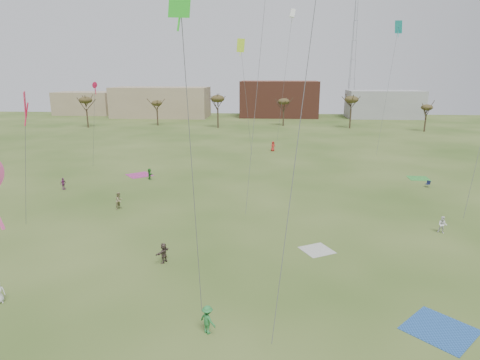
{
  "coord_description": "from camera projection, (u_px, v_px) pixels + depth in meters",
  "views": [
    {
      "loc": [
        2.69,
        -22.43,
        14.66
      ],
      "look_at": [
        0.0,
        12.0,
        5.5
      ],
      "focal_mm": 30.29,
      "sensor_mm": 36.0,
      "label": 1
    }
  ],
  "objects": [
    {
      "name": "ground",
      "position": [
        225.0,
        312.0,
        25.57
      ],
      "size": [
        260.0,
        260.0,
        0.0
      ],
      "primitive_type": "plane",
      "color": "#2C4716",
      "rests_on": "ground"
    },
    {
      "name": "flyer_near_center",
      "position": [
        208.0,
        320.0,
        23.34
      ],
      "size": [
        1.29,
        1.18,
        1.74
      ],
      "primitive_type": "imported",
      "rotation": [
        0.0,
        0.0,
        2.52
      ],
      "color": "#277737",
      "rests_on": "ground"
    },
    {
      "name": "spectator_fore_b",
      "position": [
        119.0,
        201.0,
        44.86
      ],
      "size": [
        0.98,
        1.11,
        1.89
      ],
      "primitive_type": "imported",
      "rotation": [
        0.0,
        0.0,
        1.23
      ],
      "color": "#90855B",
      "rests_on": "ground"
    },
    {
      "name": "spectator_fore_c",
      "position": [
        164.0,
        253.0,
        32.12
      ],
      "size": [
        1.06,
        1.6,
        1.65
      ],
      "primitive_type": "imported",
      "rotation": [
        0.0,
        0.0,
        4.3
      ],
      "color": "#504039",
      "rests_on": "ground"
    },
    {
      "name": "spectator_mid_d",
      "position": [
        63.0,
        184.0,
        52.32
      ],
      "size": [
        0.63,
        0.99,
        1.57
      ],
      "primitive_type": "imported",
      "rotation": [
        0.0,
        0.0,
        1.28
      ],
      "color": "#873877",
      "rests_on": "ground"
    },
    {
      "name": "spectator_mid_e",
      "position": [
        442.0,
        225.0,
        38.05
      ],
      "size": [
        0.98,
        0.9,
        1.63
      ],
      "primitive_type": "imported",
      "rotation": [
        0.0,
        0.0,
        5.84
      ],
      "color": "white",
      "rests_on": "ground"
    },
    {
      "name": "flyer_far_a",
      "position": [
        150.0,
        174.0,
        57.25
      ],
      "size": [
        1.23,
        1.5,
        1.61
      ],
      "primitive_type": "imported",
      "rotation": [
        0.0,
        0.0,
        2.17
      ],
      "color": "#2A7727",
      "rests_on": "ground"
    },
    {
      "name": "flyer_far_b",
      "position": [
        273.0,
        146.0,
        78.13
      ],
      "size": [
        1.1,
        0.99,
        1.88
      ],
      "primitive_type": "imported",
      "rotation": [
        0.0,
        0.0,
        0.54
      ],
      "color": "red",
      "rests_on": "ground"
    },
    {
      "name": "blanket_blue",
      "position": [
        440.0,
        330.0,
        23.83
      ],
      "size": [
        4.95,
        4.95,
        0.03
      ],
      "primitive_type": "cube",
      "rotation": [
        0.0,
        0.0,
        0.81
      ],
      "color": "#23529B",
      "rests_on": "ground"
    },
    {
      "name": "blanket_cream",
      "position": [
        317.0,
        250.0,
        34.53
      ],
      "size": [
        3.25,
        3.25,
        0.03
      ],
      "primitive_type": "cube",
      "rotation": [
        0.0,
        0.0,
        2.07
      ],
      "color": "beige",
      "rests_on": "ground"
    },
    {
      "name": "blanket_plum",
      "position": [
        139.0,
        175.0,
        59.9
      ],
      "size": [
        4.61,
        4.61,
        0.03
      ],
      "primitive_type": "cube",
      "rotation": [
        0.0,
        0.0,
        0.69
      ],
      "color": "#A3327A",
      "rests_on": "ground"
    },
    {
      "name": "blanket_olive",
      "position": [
        418.0,
        178.0,
        58.03
      ],
      "size": [
        2.93,
        2.93,
        0.03
      ],
      "primitive_type": "cube",
      "rotation": [
        0.0,
        0.0,
        1.52
      ],
      "color": "green",
      "rests_on": "ground"
    },
    {
      "name": "camp_chair_right",
      "position": [
        427.0,
        185.0,
        53.53
      ],
      "size": [
        0.74,
        0.73,
        0.87
      ],
      "rotation": [
        0.0,
        0.0,
        5.36
      ],
      "color": "#141937",
      "rests_on": "ground"
    },
    {
      "name": "kites_aloft",
      "position": [
        269.0,
        20.0,
        51.17
      ],
      "size": [
        60.83,
        74.02,
        27.77
      ],
      "color": "#DC1948",
      "rests_on": "ground"
    },
    {
      "name": "tree_line",
      "position": [
        250.0,
        104.0,
        100.21
      ],
      "size": [
        117.44,
        49.32,
        8.91
      ],
      "color": "#3A2B1E",
      "rests_on": "ground"
    },
    {
      "name": "building_tan",
      "position": [
        161.0,
        102.0,
        137.74
      ],
      "size": [
        32.0,
        14.0,
        10.0
      ],
      "primitive_type": "cube",
      "color": "#937F60",
      "rests_on": "ground"
    },
    {
      "name": "building_brick",
      "position": [
        279.0,
        99.0,
        139.29
      ],
      "size": [
        26.0,
        16.0,
        12.0
      ],
      "primitive_type": "cube",
      "color": "brown",
      "rests_on": "ground"
    },
    {
      "name": "building_grey",
      "position": [
        384.0,
        104.0,
        135.12
      ],
      "size": [
        24.0,
        12.0,
        9.0
      ],
      "primitive_type": "cube",
      "color": "gray",
      "rests_on": "ground"
    },
    {
      "name": "building_tan_west",
      "position": [
        85.0,
        103.0,
        147.0
      ],
      "size": [
        20.0,
        12.0,
        8.0
      ],
      "primitive_type": "cube",
      "color": "#937F60",
      "rests_on": "ground"
    },
    {
      "name": "radio_tower",
      "position": [
        353.0,
        59.0,
        138.84
      ],
      "size": [
        1.51,
        1.72,
        41.0
      ],
      "color": "#9EA3A8",
      "rests_on": "ground"
    }
  ]
}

